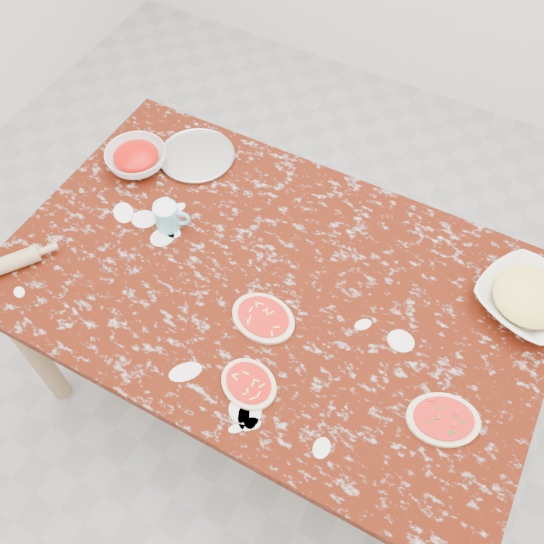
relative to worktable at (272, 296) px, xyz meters
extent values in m
plane|color=gray|center=(0.00, 0.00, -0.67)|extent=(4.00, 4.00, 0.00)
cube|color=#350C03|center=(0.00, 0.00, 0.06)|extent=(1.60, 1.00, 0.04)
cube|color=#917B52|center=(0.00, 0.00, 0.00)|extent=(1.50, 0.90, 0.08)
cylinder|color=#917B52|center=(-0.72, -0.42, -0.31)|extent=(0.07, 0.07, 0.71)
cylinder|color=#917B52|center=(-0.72, 0.42, -0.31)|extent=(0.07, 0.07, 0.71)
cylinder|color=#917B52|center=(0.72, 0.42, -0.31)|extent=(0.07, 0.07, 0.71)
cylinder|color=#B2B2B7|center=(-0.47, 0.33, 0.09)|extent=(0.31, 0.31, 0.01)
imported|color=white|center=(-0.63, 0.20, 0.11)|extent=(0.22, 0.22, 0.06)
imported|color=white|center=(0.68, 0.27, 0.12)|extent=(0.35, 0.35, 0.07)
cylinder|color=#67CAE9|center=(-0.39, 0.03, 0.13)|extent=(0.08, 0.08, 0.09)
torus|color=#67CAE9|center=(-0.35, 0.05, 0.13)|extent=(0.06, 0.03, 0.06)
cylinder|color=silver|center=(-0.39, 0.03, 0.16)|extent=(0.06, 0.06, 0.01)
ellipsoid|color=beige|center=(0.04, -0.12, 0.09)|extent=(0.21, 0.17, 0.01)
ellipsoid|color=red|center=(0.04, -0.12, 0.10)|extent=(0.17, 0.14, 0.00)
ellipsoid|color=beige|center=(0.10, -0.32, 0.09)|extent=(0.19, 0.17, 0.01)
ellipsoid|color=red|center=(0.10, -0.32, 0.10)|extent=(0.15, 0.14, 0.00)
ellipsoid|color=beige|center=(0.59, -0.17, 0.09)|extent=(0.23, 0.21, 0.01)
ellipsoid|color=red|center=(0.59, -0.17, 0.10)|extent=(0.19, 0.17, 0.00)
camera|label=1|loc=(0.45, -0.85, 1.55)|focal=39.13mm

